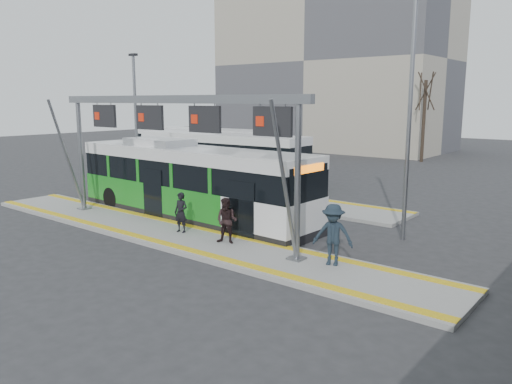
{
  "coord_description": "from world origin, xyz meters",
  "views": [
    {
      "loc": [
        14.09,
        -12.45,
        5.17
      ],
      "look_at": [
        1.67,
        3.0,
        1.51
      ],
      "focal_mm": 35.0,
      "sensor_mm": 36.0,
      "label": 1
    }
  ],
  "objects_px": {
    "passenger_c": "(333,235)",
    "gantry": "(169,124)",
    "passenger_b": "(227,221)",
    "hero_bus": "(191,183)",
    "passenger_a": "(181,212)"
  },
  "relations": [
    {
      "from": "hero_bus",
      "to": "passenger_a",
      "type": "relative_size",
      "value": 8.1
    },
    {
      "from": "gantry",
      "to": "hero_bus",
      "type": "relative_size",
      "value": 1.03
    },
    {
      "from": "hero_bus",
      "to": "passenger_c",
      "type": "distance_m",
      "value": 8.7
    },
    {
      "from": "hero_bus",
      "to": "passenger_b",
      "type": "distance_m",
      "value": 4.95
    },
    {
      "from": "gantry",
      "to": "passenger_b",
      "type": "xyz_separation_m",
      "value": [
        2.89,
        0.01,
        -3.33
      ]
    },
    {
      "from": "passenger_c",
      "to": "gantry",
      "type": "bearing_deg",
      "value": 163.59
    },
    {
      "from": "passenger_c",
      "to": "passenger_b",
      "type": "bearing_deg",
      "value": 165.15
    },
    {
      "from": "passenger_b",
      "to": "gantry",
      "type": "bearing_deg",
      "value": 160.57
    },
    {
      "from": "gantry",
      "to": "hero_bus",
      "type": "height_order",
      "value": "gantry"
    },
    {
      "from": "passenger_a",
      "to": "passenger_c",
      "type": "bearing_deg",
      "value": -7.09
    },
    {
      "from": "hero_bus",
      "to": "passenger_c",
      "type": "height_order",
      "value": "hero_bus"
    },
    {
      "from": "passenger_b",
      "to": "passenger_c",
      "type": "height_order",
      "value": "passenger_c"
    },
    {
      "from": "passenger_b",
      "to": "passenger_c",
      "type": "xyz_separation_m",
      "value": [
        4.13,
        0.28,
        0.14
      ]
    },
    {
      "from": "hero_bus",
      "to": "passenger_b",
      "type": "relative_size",
      "value": 7.67
    },
    {
      "from": "gantry",
      "to": "hero_bus",
      "type": "bearing_deg",
      "value": 120.5
    }
  ]
}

